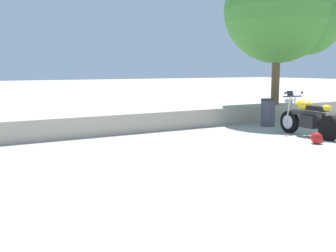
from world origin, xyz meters
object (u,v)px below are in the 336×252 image
(leafy_tree_mid_left, at_px, (284,11))
(trash_bin, at_px, (268,112))
(motorcycle_yellow_centre, at_px, (308,118))
(rider_helmet, at_px, (317,138))

(leafy_tree_mid_left, distance_m, trash_bin, 3.75)
(leafy_tree_mid_left, height_order, trash_bin, leafy_tree_mid_left)
(motorcycle_yellow_centre, height_order, leafy_tree_mid_left, leafy_tree_mid_left)
(rider_helmet, xyz_separation_m, leafy_tree_mid_left, (2.77, 3.85, 3.59))
(leafy_tree_mid_left, xyz_separation_m, trash_bin, (-1.53, -0.94, -3.30))
(motorcycle_yellow_centre, distance_m, rider_helmet, 1.21)
(rider_helmet, relative_size, leafy_tree_mid_left, 0.05)
(motorcycle_yellow_centre, xyz_separation_m, trash_bin, (0.51, 2.02, -0.05))
(rider_helmet, bearing_deg, leafy_tree_mid_left, 54.25)
(motorcycle_yellow_centre, xyz_separation_m, rider_helmet, (-0.73, -0.90, -0.35))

